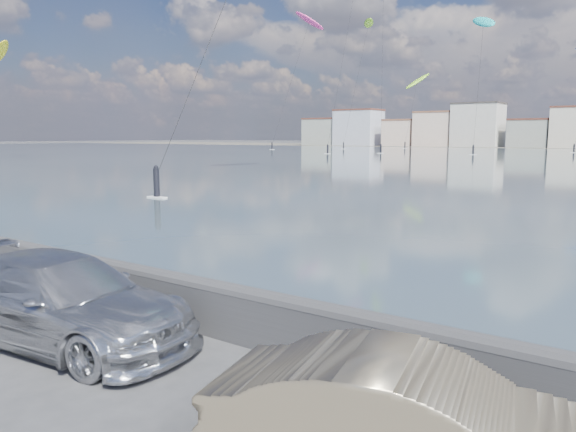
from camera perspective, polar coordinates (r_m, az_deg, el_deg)
name	(u,v)px	position (r m, az deg, el deg)	size (l,w,h in m)	color
ground	(84,382)	(9.55, -19.99, -15.54)	(700.00, 700.00, 0.00)	#333335
seawall	(206,303)	(10.97, -8.32, -8.75)	(400.00, 0.36, 1.08)	#28282B
car_silver	(60,300)	(11.09, -22.13, -7.90)	(2.25, 5.54, 1.61)	#B4B6BC
car_champagne	(415,429)	(6.38, 12.81, -20.31)	(1.56, 4.49, 1.48)	tan
kitesurfer_1	(368,25)	(166.15, 8.16, 18.66)	(7.62, 11.70, 35.83)	#8CD826
kitesurfer_2	(309,22)	(164.50, 2.15, 19.06)	(8.74, 16.87, 38.56)	#E5338C
kitesurfer_7	(417,82)	(174.01, 12.99, 13.12)	(6.66, 11.39, 22.39)	#8CD826
kitesurfer_14	(483,23)	(126.88, 19.24, 18.02)	(8.50, 12.61, 29.28)	#19BFBF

